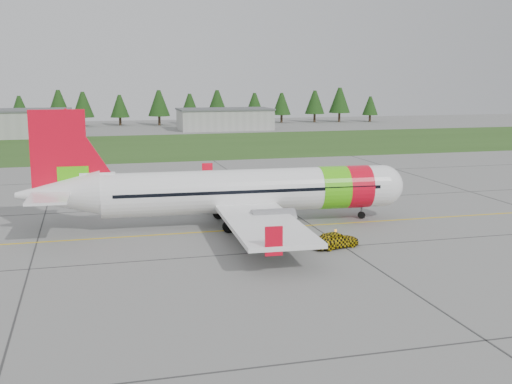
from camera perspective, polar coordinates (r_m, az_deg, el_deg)
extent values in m
plane|color=gray|center=(51.51, -2.58, -5.61)|extent=(320.00, 320.00, 0.00)
cylinder|color=white|center=(61.30, -0.72, 0.12)|extent=(27.60, 5.33, 4.12)
sphere|color=white|center=(65.40, 11.15, 0.57)|extent=(4.12, 4.12, 4.12)
cone|color=white|center=(60.28, -17.16, -0.16)|extent=(7.57, 4.44, 4.12)
cube|color=black|center=(65.47, 11.42, 0.90)|extent=(1.81, 2.82, 0.59)
cylinder|color=#57DF10|center=(63.51, 6.77, 0.40)|extent=(2.93, 4.31, 4.20)
cylinder|color=red|center=(64.37, 8.91, 0.48)|extent=(2.51, 4.30, 4.20)
cube|color=white|center=(61.42, -1.20, -0.97)|extent=(7.30, 34.01, 0.38)
cube|color=red|center=(77.47, -4.35, 1.80)|extent=(1.27, 0.25, 2.11)
cube|color=red|center=(45.08, 1.59, -4.38)|extent=(1.27, 0.25, 2.11)
cylinder|color=gray|center=(67.42, -0.82, -0.45)|extent=(3.90, 2.38, 2.22)
cylinder|color=gray|center=(56.33, 1.53, -2.61)|extent=(3.90, 2.38, 2.22)
cube|color=red|center=(59.75, -17.14, 3.18)|extent=(4.87, 0.60, 8.02)
cube|color=#57DF10|center=(59.98, -15.92, 1.03)|extent=(2.76, 0.56, 2.53)
cube|color=white|center=(60.29, -17.68, 0.06)|extent=(3.91, 12.28, 0.23)
cylinder|color=slate|center=(65.07, 9.36, -1.70)|extent=(0.19, 0.19, 1.48)
cylinder|color=black|center=(65.15, 9.35, -2.02)|extent=(0.73, 0.33, 0.72)
cylinder|color=slate|center=(64.31, -2.62, -1.47)|extent=(0.23, 0.23, 2.01)
cylinder|color=black|center=(64.33, -2.99, -1.88)|extent=(1.12, 0.52, 1.10)
cylinder|color=slate|center=(58.62, -1.65, -2.62)|extent=(0.23, 0.23, 2.01)
cylinder|color=black|center=(58.65, -2.05, -3.08)|extent=(1.12, 0.52, 1.10)
imported|color=#DEBE0C|center=(53.48, 7.10, -2.83)|extent=(1.75, 1.93, 4.07)
cube|color=#30561E|center=(131.60, -10.19, 4.00)|extent=(320.00, 50.00, 0.03)
cube|color=gold|center=(59.09, -4.23, -3.53)|extent=(120.00, 0.25, 0.02)
cube|color=#A8A8A3|center=(170.54, -2.79, 6.43)|extent=(24.00, 12.00, 5.20)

